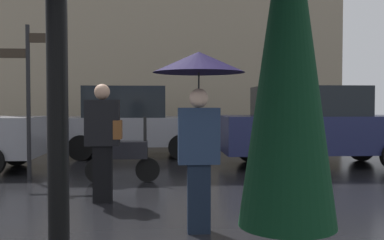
{
  "coord_description": "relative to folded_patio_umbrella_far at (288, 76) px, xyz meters",
  "views": [
    {
      "loc": [
        0.25,
        -2.83,
        1.48
      ],
      "look_at": [
        0.8,
        5.11,
        1.19
      ],
      "focal_mm": 41.2,
      "sensor_mm": 36.0,
      "label": 1
    }
  ],
  "objects": [
    {
      "name": "parked_car_left",
      "position": [
        3.19,
        8.64,
        -0.61
      ],
      "size": [
        4.53,
        1.83,
        1.89
      ],
      "rotation": [
        0.0,
        0.0,
        3.28
      ],
      "color": "#1E234C",
      "rests_on": "ground"
    },
    {
      "name": "folded_patio_umbrella_far",
      "position": [
        0.0,
        0.0,
        0.0
      ],
      "size": [
        0.45,
        0.45,
        2.33
      ],
      "color": "black",
      "rests_on": "ground"
    },
    {
      "name": "parked_car_right",
      "position": [
        -1.33,
        10.93,
        -0.59
      ],
      "size": [
        4.02,
        2.03,
        1.96
      ],
      "rotation": [
        0.0,
        0.0,
        -0.18
      ],
      "color": "gray",
      "rests_on": "ground"
    },
    {
      "name": "parked_scooter",
      "position": [
        -1.24,
        6.74,
        -1.02
      ],
      "size": [
        1.4,
        0.32,
        1.23
      ],
      "rotation": [
        0.0,
        0.0,
        -0.36
      ],
      "color": "black",
      "rests_on": "ground"
    },
    {
      "name": "pedestrian_with_umbrella",
      "position": [
        -0.04,
        3.4,
        0.07
      ],
      "size": [
        1.05,
        1.05,
        2.07
      ],
      "rotation": [
        0.0,
        0.0,
        4.01
      ],
      "color": "black",
      "rests_on": "ground"
    },
    {
      "name": "pedestrian_with_bag",
      "position": [
        -1.33,
        5.06,
        -0.57
      ],
      "size": [
        0.54,
        0.24,
        1.77
      ],
      "rotation": [
        0.0,
        0.0,
        3.16
      ],
      "color": "black",
      "rests_on": "ground"
    },
    {
      "name": "street_signpost",
      "position": [
        -3.03,
        7.14,
        0.24
      ],
      "size": [
        1.08,
        0.08,
        3.0
      ],
      "color": "black",
      "rests_on": "ground"
    }
  ]
}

